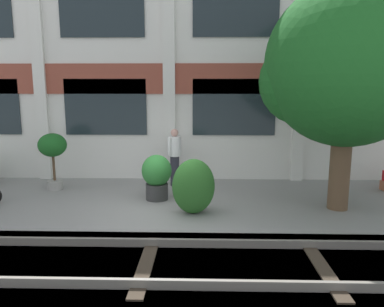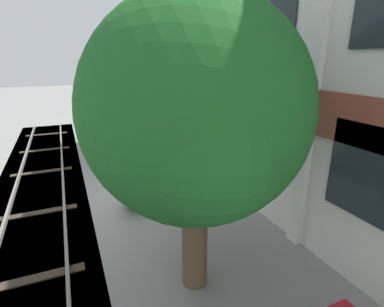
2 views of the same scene
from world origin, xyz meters
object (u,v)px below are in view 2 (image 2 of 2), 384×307
potted_plant_wide_bowl (150,135)px  topiary_hedge (132,187)px  potted_plant_fluted_column (158,170)px  broadleaf_tree (195,117)px  scooter_near_curb (114,144)px  resident_by_doorway (201,161)px  potted_plant_terracotta_small (156,132)px

potted_plant_wide_bowl → topiary_hedge: 6.77m
potted_plant_fluted_column → broadleaf_tree: bearing=-8.0°
potted_plant_wide_bowl → scooter_near_curb: scooter_near_curb is taller
broadleaf_tree → potted_plant_wide_bowl: (-9.80, 1.86, -2.85)m
potted_plant_fluted_column → resident_by_doorway: bearing=75.3°
potted_plant_terracotta_small → scooter_near_curb: potted_plant_terracotta_small is taller
broadleaf_tree → potted_plant_fluted_column: 5.16m
resident_by_doorway → potted_plant_terracotta_small: bearing=-133.3°
scooter_near_curb → topiary_hedge: size_ratio=1.08×
potted_plant_terracotta_small → scooter_near_curb: bearing=-130.6°
potted_plant_fluted_column → topiary_hedge: size_ratio=0.92×
broadleaf_tree → potted_plant_fluted_column: (-4.40, 0.62, -2.61)m
potted_plant_terracotta_small → topiary_hedge: 4.44m
scooter_near_curb → broadleaf_tree: bearing=171.5°
broadleaf_tree → resident_by_doorway: 5.08m
scooter_near_curb → topiary_hedge: (5.33, -0.34, 0.20)m
potted_plant_wide_bowl → scooter_near_curb: bearing=-62.1°
potted_plant_fluted_column → potted_plant_wide_bowl: bearing=167.0°
potted_plant_fluted_column → potted_plant_wide_bowl: (-5.40, 1.24, -0.23)m
broadleaf_tree → resident_by_doorway: bearing=153.7°
broadleaf_tree → potted_plant_wide_bowl: size_ratio=5.55×
potted_plant_wide_bowl → scooter_near_curb: (1.03, -1.95, 0.03)m
potted_plant_terracotta_small → resident_by_doorway: size_ratio=0.95×
topiary_hedge → scooter_near_curb: bearing=176.4°
potted_plant_fluted_column → potted_plant_terracotta_small: bearing=163.8°
potted_plant_fluted_column → scooter_near_curb: bearing=-170.8°
potted_plant_fluted_column → scooter_near_curb: size_ratio=0.85×
potted_plant_wide_bowl → resident_by_doorway: bearing=1.4°
scooter_near_curb → resident_by_doorway: size_ratio=0.82×
broadleaf_tree → potted_plant_terracotta_small: broadleaf_tree is taller
broadleaf_tree → topiary_hedge: 4.34m
potted_plant_fluted_column → potted_plant_terracotta_small: 3.17m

